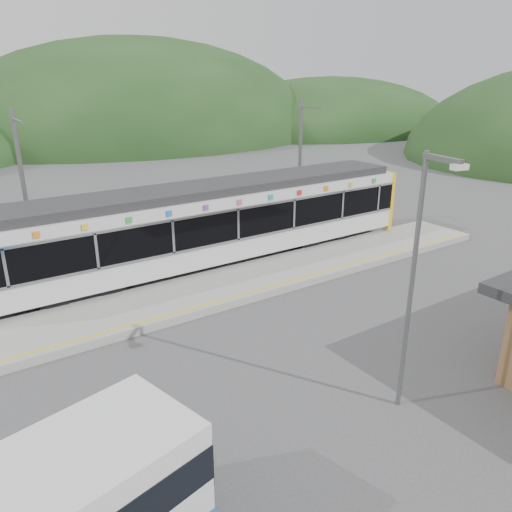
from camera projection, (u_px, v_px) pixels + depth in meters
ground at (296, 314)px, 18.07m from camera, size 120.00×120.00×0.00m
hills at (326, 245)px, 25.45m from camera, size 146.00×149.00×26.00m
platform at (246, 281)px, 20.59m from camera, size 26.00×3.20×0.30m
yellow_line at (264, 288)px, 19.52m from camera, size 26.00×0.10×0.01m
train at (211, 222)px, 21.99m from camera, size 20.44×3.01×3.74m
catenary_mast_west at (25, 196)px, 19.78m from camera, size 0.18×1.80×7.00m
catenary_mast_east at (300, 163)px, 27.17m from camera, size 0.18×1.80×7.00m
lamp_post at (418, 267)px, 11.71m from camera, size 0.38×1.17×6.61m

